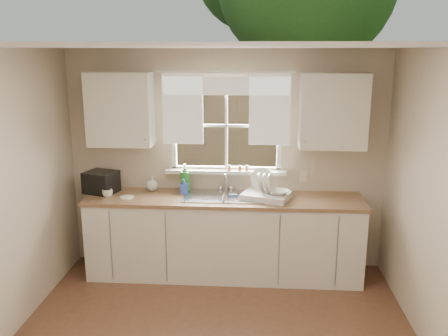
# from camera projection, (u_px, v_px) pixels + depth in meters

# --- Properties ---
(room_walls) EXTENTS (3.62, 4.02, 2.50)m
(room_walls) POSITION_uv_depth(u_px,v_px,m) (208.00, 227.00, 3.42)
(room_walls) COLOR beige
(room_walls) RESTS_ON ground
(ceiling) EXTENTS (3.60, 4.00, 0.02)m
(ceiling) POSITION_uv_depth(u_px,v_px,m) (207.00, 47.00, 3.18)
(ceiling) COLOR silver
(ceiling) RESTS_ON room_walls
(window) EXTENTS (1.38, 0.16, 1.06)m
(window) POSITION_uv_depth(u_px,v_px,m) (226.00, 140.00, 5.36)
(window) COLOR white
(window) RESTS_ON room_walls
(curtains) EXTENTS (1.50, 0.03, 0.81)m
(curtains) POSITION_uv_depth(u_px,v_px,m) (226.00, 101.00, 5.21)
(curtains) COLOR white
(curtains) RESTS_ON room_walls
(base_cabinets) EXTENTS (3.00, 0.62, 0.87)m
(base_cabinets) POSITION_uv_depth(u_px,v_px,m) (224.00, 238.00, 5.31)
(base_cabinets) COLOR white
(base_cabinets) RESTS_ON ground
(countertop) EXTENTS (3.04, 0.65, 0.04)m
(countertop) POSITION_uv_depth(u_px,v_px,m) (224.00, 199.00, 5.20)
(countertop) COLOR olive
(countertop) RESTS_ON base_cabinets
(upper_cabinet_left) EXTENTS (0.70, 0.33, 0.80)m
(upper_cabinet_left) POSITION_uv_depth(u_px,v_px,m) (120.00, 109.00, 5.18)
(upper_cabinet_left) COLOR white
(upper_cabinet_left) RESTS_ON room_walls
(upper_cabinet_right) EXTENTS (0.70, 0.33, 0.80)m
(upper_cabinet_right) POSITION_uv_depth(u_px,v_px,m) (333.00, 111.00, 5.03)
(upper_cabinet_right) COLOR white
(upper_cabinet_right) RESTS_ON room_walls
(wall_outlet) EXTENTS (0.08, 0.01, 0.12)m
(wall_outlet) POSITION_uv_depth(u_px,v_px,m) (303.00, 177.00, 5.39)
(wall_outlet) COLOR beige
(wall_outlet) RESTS_ON room_walls
(sill_jars) EXTENTS (0.24, 0.04, 0.06)m
(sill_jars) POSITION_uv_depth(u_px,v_px,m) (239.00, 168.00, 5.37)
(sill_jars) COLOR brown
(sill_jars) RESTS_ON window
(backyard) EXTENTS (20.00, 10.00, 6.13)m
(backyard) POSITION_uv_depth(u_px,v_px,m) (269.00, 7.00, 11.06)
(backyard) COLOR #335421
(backyard) RESTS_ON ground
(sink) EXTENTS (0.88, 0.52, 0.40)m
(sink) POSITION_uv_depth(u_px,v_px,m) (224.00, 203.00, 5.24)
(sink) COLOR #B7B7BC
(sink) RESTS_ON countertop
(dish_rack) EXTENTS (0.58, 0.51, 0.31)m
(dish_rack) POSITION_uv_depth(u_px,v_px,m) (266.00, 193.00, 5.14)
(dish_rack) COLOR white
(dish_rack) RESTS_ON countertop
(bowl) EXTENTS (0.26, 0.26, 0.05)m
(bowl) POSITION_uv_depth(u_px,v_px,m) (279.00, 192.00, 5.08)
(bowl) COLOR silver
(bowl) RESTS_ON dish_rack
(soap_bottle_a) EXTENTS (0.13, 0.13, 0.32)m
(soap_bottle_a) POSITION_uv_depth(u_px,v_px,m) (185.00, 178.00, 5.38)
(soap_bottle_a) COLOR #2E8D2F
(soap_bottle_a) RESTS_ON countertop
(soap_bottle_b) EXTENTS (0.09, 0.09, 0.17)m
(soap_bottle_b) POSITION_uv_depth(u_px,v_px,m) (184.00, 186.00, 5.31)
(soap_bottle_b) COLOR blue
(soap_bottle_b) RESTS_ON countertop
(soap_bottle_c) EXTENTS (0.14, 0.14, 0.18)m
(soap_bottle_c) POSITION_uv_depth(u_px,v_px,m) (152.00, 183.00, 5.42)
(soap_bottle_c) COLOR beige
(soap_bottle_c) RESTS_ON countertop
(saucer) EXTENTS (0.16, 0.16, 0.01)m
(saucer) POSITION_uv_depth(u_px,v_px,m) (127.00, 197.00, 5.17)
(saucer) COLOR white
(saucer) RESTS_ON countertop
(cup) EXTENTS (0.14, 0.14, 0.09)m
(cup) POSITION_uv_depth(u_px,v_px,m) (108.00, 193.00, 5.20)
(cup) COLOR white
(cup) RESTS_ON countertop
(black_appliance) EXTENTS (0.40, 0.37, 0.24)m
(black_appliance) POSITION_uv_depth(u_px,v_px,m) (101.00, 182.00, 5.35)
(black_appliance) COLOR black
(black_appliance) RESTS_ON countertop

